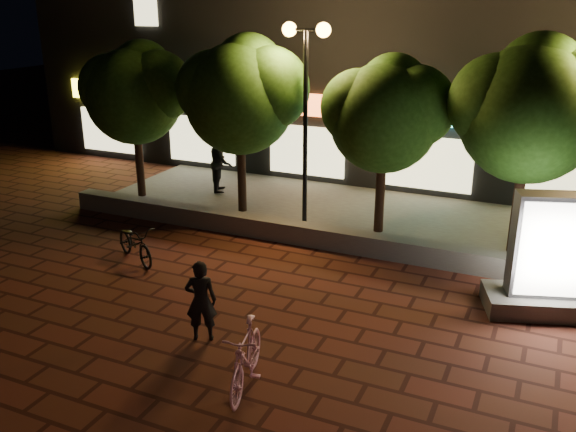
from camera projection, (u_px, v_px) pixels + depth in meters
The scene contains 14 objects.
ground at pixel (271, 324), 11.61m from camera, with size 80.00×80.00×0.00m, color #56241B.
retaining_wall at pixel (342, 240), 14.97m from camera, with size 16.00×0.45×0.50m, color slate.
sidewalk at pixel (372, 217), 17.19m from camera, with size 16.00×5.00×0.08m, color slate.
building_block at pixel (434, 23), 21.11m from camera, with size 28.00×8.12×11.30m.
tree_far_left at pixel (136, 90), 17.90m from camera, with size 3.36×2.80×4.63m.
tree_left at pixel (242, 91), 16.49m from camera, with size 3.60×3.00×4.89m.
tree_mid at pixel (387, 110), 15.02m from camera, with size 3.24×2.70×4.50m.
tree_right at pixel (533, 105), 13.63m from camera, with size 3.72×3.10×5.07m.
street_lamp_left at pixel (306, 74), 15.32m from camera, with size 1.26×0.36×5.18m.
ad_kiosk at pixel (549, 265), 11.78m from camera, with size 2.46×1.74×2.41m.
scooter_pink at pixel (246, 357), 9.57m from camera, with size 0.51×1.79×1.08m, color #EC9CC5.
rider at pixel (201, 301), 10.86m from camera, with size 0.56×0.36×1.52m, color black.
scooter_parked at pixel (135, 243), 14.26m from camera, with size 0.60×1.72×0.90m, color black.
pedestrian at pixel (221, 162), 19.10m from camera, with size 0.89×0.69×1.83m, color black.
Camera 1 is at (4.51, -9.23, 5.80)m, focal length 38.41 mm.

